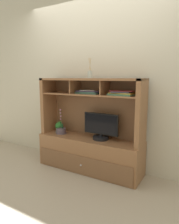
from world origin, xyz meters
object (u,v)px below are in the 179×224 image
media_console (90,143)px  potted_orchid (61,130)px  potted_fern (59,127)px  magazine_stack_centre (122,93)px  tv_monitor (101,128)px  magazine_stack_left (89,92)px  diffuser_bottle (90,74)px

media_console → potted_orchid: size_ratio=4.01×
media_console → potted_fern: bearing=179.8°
potted_fern → magazine_stack_centre: magazine_stack_centre is taller
tv_monitor → media_console: bearing=179.3°
magazine_stack_left → magazine_stack_centre: size_ratio=1.12×
magazine_stack_left → tv_monitor: bearing=-6.0°
media_console → potted_orchid: media_console is taller
potted_fern → diffuser_bottle: (0.57, 0.00, 0.82)m
potted_fern → magazine_stack_left: (0.55, 0.02, 0.57)m
potted_fern → magazine_stack_centre: bearing=-0.8°
tv_monitor → potted_fern: tv_monitor is taller
potted_orchid → diffuser_bottle: bearing=4.7°
potted_orchid → magazine_stack_left: size_ratio=1.02×
magazine_stack_centre → diffuser_bottle: 0.54m
potted_fern → magazine_stack_left: 0.80m
potted_orchid → diffuser_bottle: (0.50, 0.04, 0.86)m
tv_monitor → magazine_stack_centre: size_ratio=1.52×
potted_orchid → magazine_stack_left: bearing=6.6°
tv_monitor → magazine_stack_left: magazine_stack_left is taller
magazine_stack_left → diffuser_bottle: 0.25m
magazine_stack_left → magazine_stack_centre: (0.51, -0.03, 0.00)m
magazine_stack_centre → diffuser_bottle: bearing=177.8°
magazine_stack_left → media_console: bearing=-43.0°
potted_orchid → potted_fern: (-0.08, 0.04, 0.04)m
diffuser_bottle → potted_orchid: bearing=-175.3°
media_console → potted_fern: 0.60m
media_console → magazine_stack_left: (-0.02, 0.02, 0.75)m
media_console → magazine_stack_centre: size_ratio=4.56×
media_console → tv_monitor: 0.31m
media_console → magazine_stack_centre: 0.90m
potted_orchid → magazine_stack_centre: bearing=1.3°
media_console → magazine_stack_centre: bearing=-1.5°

